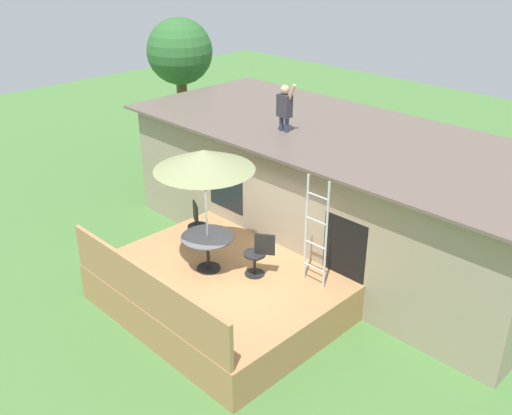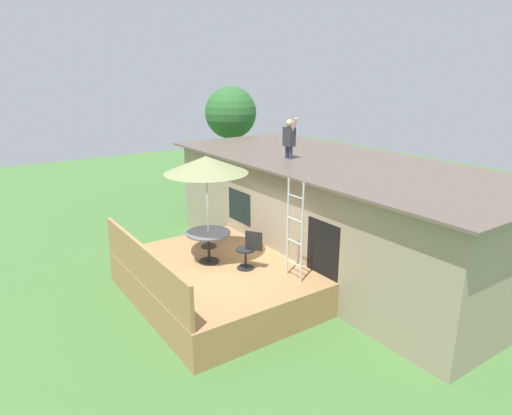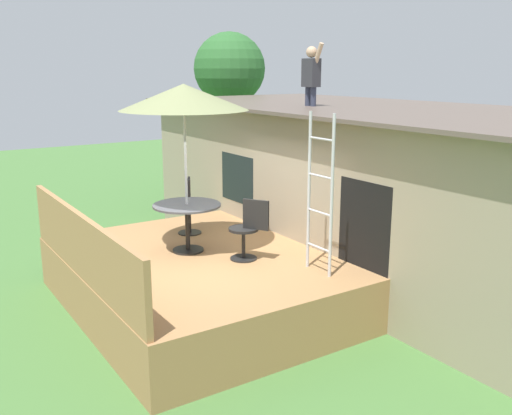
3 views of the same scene
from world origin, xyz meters
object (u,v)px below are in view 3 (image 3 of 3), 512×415
object	(u,v)px
patio_umbrella	(184,97)
person_figure	(312,72)
patio_chair_left	(189,206)
patio_chair_right	(248,230)
step_ladder	(320,194)
patio_table	(187,214)
backyard_tree	(230,71)

from	to	relation	value
patio_umbrella	person_figure	xyz separation A→B (m)	(-0.60, 2.85, 0.35)
patio_chair_left	patio_chair_right	bearing A→B (deg)	30.07
step_ladder	patio_chair_left	size ratio (longest dim) A/B	2.39
person_figure	patio_chair_left	distance (m)	3.26
step_ladder	person_figure	size ratio (longest dim) A/B	1.98
step_ladder	patio_chair_right	size ratio (longest dim) A/B	2.39
patio_umbrella	patio_chair_left	xyz separation A→B (m)	(-0.93, 0.50, -1.89)
patio_table	step_ladder	xyz separation A→B (m)	(1.82, 1.10, 0.51)
person_figure	backyard_tree	bearing A→B (deg)	162.06
patio_table	patio_chair_left	size ratio (longest dim) A/B	1.13
patio_umbrella	backyard_tree	bearing A→B (deg)	144.77
backyard_tree	patio_table	bearing A→B (deg)	-35.23
person_figure	patio_table	bearing A→B (deg)	-78.10
patio_umbrella	backyard_tree	xyz separation A→B (m)	(-6.94, 4.90, 0.34)
patio_chair_right	backyard_tree	world-z (taller)	backyard_tree
patio_umbrella	backyard_tree	distance (m)	8.50
patio_umbrella	step_ladder	size ratio (longest dim) A/B	1.15
person_figure	patio_chair_left	bearing A→B (deg)	-98.07
person_figure	patio_chair_left	world-z (taller)	person_figure
patio_table	patio_chair_right	bearing A→B (deg)	33.06
patio_table	patio_umbrella	distance (m)	1.76
person_figure	backyard_tree	xyz separation A→B (m)	(-6.34, 2.05, -0.02)
patio_table	backyard_tree	xyz separation A→B (m)	(-6.94, 4.90, 2.10)
step_ladder	backyard_tree	size ratio (longest dim) A/B	0.48
patio_chair_left	step_ladder	bearing A→B (deg)	40.54
patio_table	patio_chair_left	world-z (taller)	patio_chair_left
patio_table	backyard_tree	bearing A→B (deg)	144.77
patio_chair_right	backyard_tree	size ratio (longest dim) A/B	0.20
person_figure	patio_chair_right	xyz separation A→B (m)	(1.46, -2.29, -2.24)
backyard_tree	patio_chair_left	bearing A→B (deg)	-36.21
patio_umbrella	step_ladder	bearing A→B (deg)	31.10
patio_umbrella	person_figure	size ratio (longest dim) A/B	2.29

